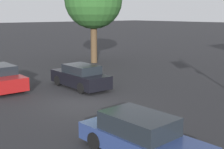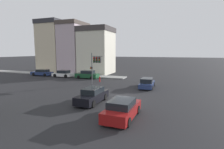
{
  "view_description": "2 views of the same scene",
  "coord_description": "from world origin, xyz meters",
  "views": [
    {
      "loc": [
        13.17,
        -8.95,
        4.66
      ],
      "look_at": [
        0.38,
        1.85,
        1.38
      ],
      "focal_mm": 50.0,
      "sensor_mm": 36.0,
      "label": 1
    },
    {
      "loc": [
        -18.54,
        -5.85,
        5.16
      ],
      "look_at": [
        3.16,
        2.24,
        2.11
      ],
      "focal_mm": 28.0,
      "sensor_mm": 36.0,
      "label": 2
    }
  ],
  "objects": [
    {
      "name": "ground_plane",
      "position": [
        0.0,
        0.0,
        0.0
      ],
      "size": [
        300.0,
        300.0,
        0.0
      ],
      "primitive_type": "plane",
      "color": "black"
    },
    {
      "name": "street_tree",
      "position": [
        -10.75,
        8.97,
        5.9
      ],
      "size": [
        5.41,
        5.41,
        8.65
      ],
      "color": "#4C3823",
      "rests_on": "ground_plane"
    },
    {
      "name": "crossing_car_0",
      "position": [
        6.37,
        -1.93,
        0.66
      ],
      "size": [
        4.73,
        2.03,
        1.4
      ],
      "rotation": [
        0.0,
        0.0,
        0.04
      ],
      "color": "navy",
      "rests_on": "ground_plane"
    },
    {
      "name": "crossing_car_1",
      "position": [
        -3.02,
        2.07,
        0.71
      ],
      "size": [
        4.52,
        1.91,
        1.49
      ],
      "rotation": [
        0.0,
        0.0,
        3.13
      ],
      "color": "black",
      "rests_on": "ground_plane"
    }
  ]
}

